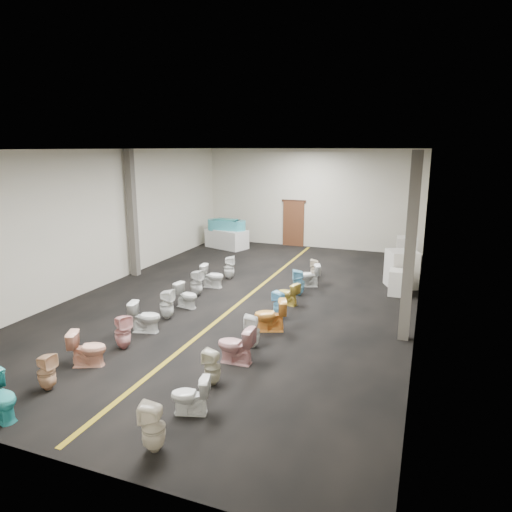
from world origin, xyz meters
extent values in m
plane|color=black|center=(0.00, 0.00, 0.00)|extent=(16.00, 16.00, 0.00)
plane|color=black|center=(0.00, 0.00, 4.50)|extent=(16.00, 16.00, 0.00)
plane|color=beige|center=(0.00, 8.00, 2.25)|extent=(10.00, 0.00, 10.00)
plane|color=beige|center=(0.00, -8.00, 2.25)|extent=(10.00, 0.00, 10.00)
plane|color=beige|center=(-5.00, 0.00, 2.25)|extent=(0.00, 16.00, 16.00)
plane|color=beige|center=(5.00, 0.00, 2.25)|extent=(0.00, 16.00, 16.00)
cube|color=olive|center=(0.00, 0.00, 0.00)|extent=(0.12, 15.60, 0.01)
cube|color=#562D19|center=(-0.80, 7.94, 1.05)|extent=(1.00, 0.10, 2.10)
cube|color=#331C11|center=(-0.80, 7.95, 2.12)|extent=(1.15, 0.08, 0.10)
cube|color=#59544C|center=(-4.75, 1.00, 2.25)|extent=(0.25, 0.25, 4.50)
cube|color=#59544C|center=(4.75, -1.50, 2.25)|extent=(0.25, 0.25, 4.50)
cube|color=silver|center=(-3.55, 6.40, 0.43)|extent=(2.14, 1.54, 0.86)
cube|color=#3DA3B2|center=(-3.55, 6.40, 1.05)|extent=(1.21, 0.68, 0.50)
cylinder|color=#3DA3B2|center=(-4.15, 6.41, 1.05)|extent=(0.66, 0.66, 0.50)
cylinder|color=#3DA3B2|center=(-2.95, 6.39, 1.05)|extent=(0.66, 0.66, 0.50)
cube|color=teal|center=(-3.55, 6.40, 1.25)|extent=(1.01, 0.48, 0.20)
cube|color=white|center=(4.40, 1.99, 0.40)|extent=(0.63, 0.63, 0.80)
cube|color=silver|center=(4.40, 2.92, 0.62)|extent=(1.18, 1.18, 1.23)
cube|color=silver|center=(4.40, 4.21, 0.42)|extent=(0.93, 0.93, 0.84)
cube|color=silver|center=(4.40, 6.08, 0.55)|extent=(0.83, 0.83, 1.11)
imported|color=teal|center=(-1.52, -7.47, 0.40)|extent=(0.88, 0.66, 0.80)
imported|color=#DDAA80|center=(-1.51, -6.46, 0.37)|extent=(0.35, 0.34, 0.74)
imported|color=#FFB496|center=(-1.46, -5.36, 0.39)|extent=(0.87, 0.71, 0.78)
imported|color=#EAA7A7|center=(-1.29, -4.39, 0.41)|extent=(0.50, 0.50, 0.82)
imported|color=white|center=(-1.38, -3.37, 0.39)|extent=(0.86, 0.62, 0.79)
imported|color=silver|center=(-1.35, -2.40, 0.41)|extent=(0.42, 0.41, 0.83)
imported|color=silver|center=(-1.30, -1.40, 0.36)|extent=(0.76, 0.52, 0.72)
imported|color=silver|center=(-1.53, -0.36, 0.42)|extent=(0.41, 0.41, 0.84)
imported|color=white|center=(-1.46, 0.64, 0.39)|extent=(0.80, 0.51, 0.77)
imported|color=white|center=(-1.35, 1.74, 0.41)|extent=(0.47, 0.47, 0.83)
imported|color=beige|center=(1.43, -7.29, 0.40)|extent=(0.45, 0.44, 0.81)
imported|color=white|center=(1.46, -6.20, 0.35)|extent=(0.76, 0.57, 0.69)
imported|color=beige|center=(1.38, -5.16, 0.36)|extent=(0.34, 0.33, 0.73)
imported|color=#D79899|center=(1.44, -4.14, 0.41)|extent=(0.82, 0.48, 0.83)
imported|color=white|center=(1.48, -3.26, 0.39)|extent=(0.43, 0.42, 0.79)
imported|color=#F19F3E|center=(1.55, -2.20, 0.41)|extent=(0.92, 0.72, 0.83)
imported|color=#75C6ED|center=(1.46, -1.17, 0.36)|extent=(0.42, 0.41, 0.73)
imported|color=gold|center=(1.40, -0.14, 0.34)|extent=(0.75, 0.57, 0.68)
imported|color=#7CC1DF|center=(1.45, 0.85, 0.41)|extent=(0.48, 0.48, 0.83)
imported|color=white|center=(1.51, 1.85, 0.38)|extent=(0.85, 0.66, 0.76)
imported|color=#F6E7CC|center=(1.46, 2.93, 0.34)|extent=(0.35, 0.35, 0.68)
camera|label=1|loc=(5.07, -12.47, 4.56)|focal=32.00mm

